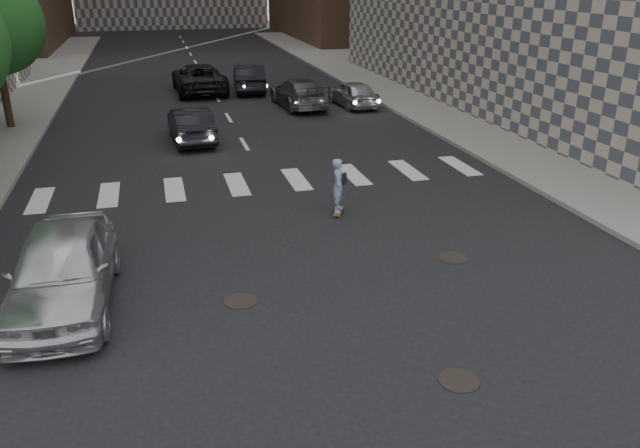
# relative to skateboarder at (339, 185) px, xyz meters

# --- Properties ---
(ground) EXTENTS (160.00, 160.00, 0.00)m
(ground) POSITION_rel_skateboarder_xyz_m (-1.46, -5.61, -0.85)
(ground) COLOR black
(ground) RESTS_ON ground
(sidewalk_right) EXTENTS (13.00, 80.00, 0.15)m
(sidewalk_right) POSITION_rel_skateboarder_xyz_m (13.04, 14.39, -0.78)
(sidewalk_right) COLOR gray
(sidewalk_right) RESTS_ON ground
(manhole_a) EXTENTS (0.70, 0.70, 0.02)m
(manhole_a) POSITION_rel_skateboarder_xyz_m (-0.26, -8.11, -0.84)
(manhole_a) COLOR black
(manhole_a) RESTS_ON ground
(manhole_b) EXTENTS (0.70, 0.70, 0.02)m
(manhole_b) POSITION_rel_skateboarder_xyz_m (-3.46, -4.41, -0.84)
(manhole_b) COLOR black
(manhole_b) RESTS_ON ground
(manhole_c) EXTENTS (0.70, 0.70, 0.02)m
(manhole_c) POSITION_rel_skateboarder_xyz_m (1.84, -3.61, -0.84)
(manhole_c) COLOR black
(manhole_c) RESTS_ON ground
(skateboarder) EXTENTS (0.57, 0.83, 1.63)m
(skateboarder) POSITION_rel_skateboarder_xyz_m (0.00, 0.00, 0.00)
(skateboarder) COLOR brown
(skateboarder) RESTS_ON ground
(silver_sedan) EXTENTS (2.12, 4.93, 1.66)m
(silver_sedan) POSITION_rel_skateboarder_xyz_m (-6.96, -3.61, -0.02)
(silver_sedan) COLOR silver
(silver_sedan) RESTS_ON ground
(traffic_car_a) EXTENTS (1.76, 4.36, 1.41)m
(traffic_car_a) POSITION_rel_skateboarder_xyz_m (-3.46, 9.36, -0.15)
(traffic_car_a) COLOR black
(traffic_car_a) RESTS_ON ground
(traffic_car_b) EXTENTS (2.32, 5.09, 1.45)m
(traffic_car_b) POSITION_rel_skateboarder_xyz_m (2.33, 14.94, -0.13)
(traffic_car_b) COLOR #505257
(traffic_car_b) RESTS_ON ground
(traffic_car_c) EXTENTS (2.89, 5.92, 1.62)m
(traffic_car_c) POSITION_rel_skateboarder_xyz_m (-2.22, 20.39, -0.04)
(traffic_car_c) COLOR black
(traffic_car_c) RESTS_ON ground
(traffic_car_d) EXTENTS (1.94, 4.04, 1.33)m
(traffic_car_d) POSITION_rel_skateboarder_xyz_m (5.04, 14.39, -0.19)
(traffic_car_d) COLOR silver
(traffic_car_d) RESTS_ON ground
(traffic_car_e) EXTENTS (2.04, 4.81, 1.54)m
(traffic_car_e) POSITION_rel_skateboarder_xyz_m (0.57, 19.99, -0.08)
(traffic_car_e) COLOR black
(traffic_car_e) RESTS_ON ground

